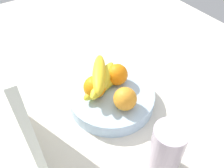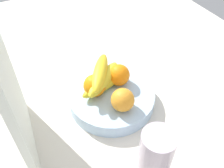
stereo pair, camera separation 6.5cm
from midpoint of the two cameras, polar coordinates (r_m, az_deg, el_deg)
ground_plane at (r=80.86cm, az=-1.74°, el=-4.83°), size 180.00×140.00×3.00cm
fruit_bowl at (r=77.53cm, az=-2.40°, el=-3.44°), size 26.88×26.88×4.58cm
orange_front_left at (r=69.58cm, az=0.40°, el=-3.59°), size 6.82×6.82×6.82cm
orange_front_right at (r=76.94cm, az=-1.22°, el=2.13°), size 6.82×6.82×6.82cm
orange_center at (r=73.33cm, az=-6.59°, el=-0.83°), size 6.82×6.82×6.82cm
banana_bunch at (r=74.44cm, az=-4.87°, el=1.02°), size 16.41×17.45×8.40cm
cutting_board at (r=59.68cm, az=-23.89°, el=-4.86°), size 28.06×3.64×36.00cm
thermos_tumbler at (r=60.73cm, az=9.43°, el=-15.15°), size 7.93×7.93×15.67cm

